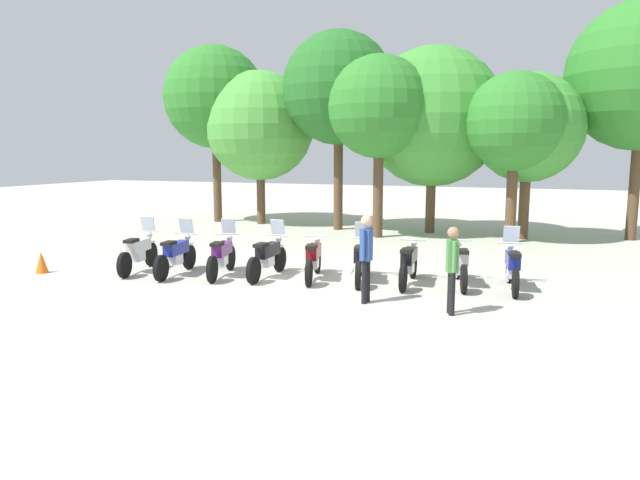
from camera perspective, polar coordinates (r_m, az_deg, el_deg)
The scene contains 20 objects.
ground_plane at distance 14.05m, azimuth -0.73°, elevation -3.92°, with size 80.00×80.00×0.00m, color #BCB7A8.
motorcycle_0 at distance 15.65m, azimuth -17.44°, elevation -1.09°, with size 0.74×2.16×1.37m.
motorcycle_1 at distance 14.98m, azimuth -13.99°, elevation -1.37°, with size 0.62×2.18×1.37m.
motorcycle_2 at distance 14.63m, azimuth -9.64°, elevation -1.47°, with size 0.75×2.15×1.37m.
motorcycle_3 at distance 14.31m, azimuth -5.16°, elevation -1.61°, with size 0.62×2.19×1.37m.
motorcycle_4 at distance 14.03m, azimuth -0.64°, elevation -1.84°, with size 0.75×2.15×0.99m.
motorcycle_5 at distance 13.80m, azimuth 3.99°, elevation -1.97°, with size 0.74×2.15×1.37m.
motorcycle_6 at distance 13.62m, azimuth 8.74°, elevation -2.26°, with size 0.62×2.19×0.99m.
motorcycle_7 at distance 13.76m, azimuth 13.67°, elevation -2.29°, with size 0.73×2.16×0.99m.
motorcycle_8 at distance 13.67m, azimuth 18.42°, elevation -2.50°, with size 0.62×2.18×1.37m.
person_0 at distance 11.73m, azimuth 4.58°, elevation -1.10°, with size 0.27×0.41×1.81m.
person_1 at distance 11.16m, azimuth 12.90°, elevation -2.27°, with size 0.28×0.40×1.68m.
tree_0 at distance 26.23m, azimuth -10.31°, elevation 13.63°, with size 4.42×4.42×7.64m.
tree_1 at distance 25.05m, azimuth -5.94°, elevation 11.11°, with size 4.60×4.60×6.47m.
tree_2 at distance 23.15m, azimuth 1.85°, elevation 14.69°, with size 4.37×4.37×7.71m.
tree_3 at distance 21.00m, azimuth 5.86°, elevation 12.87°, with size 3.63×3.63×6.47m.
tree_4 at distance 22.49m, azimuth 11.06°, elevation 11.79°, with size 5.19×5.19×6.96m.
tree_5 at distance 20.69m, azimuth 18.68°, elevation 10.94°, with size 3.31×3.31×5.73m.
tree_6 at distance 21.67m, azimuth 19.83°, elevation 10.35°, with size 3.80×3.80×5.82m.
traffic_cone at distance 16.40m, azimuth -25.76°, elevation -1.99°, with size 0.32×0.32×0.55m, color orange.
Camera 1 is at (5.05, -12.75, 3.04)m, focal length 32.47 mm.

